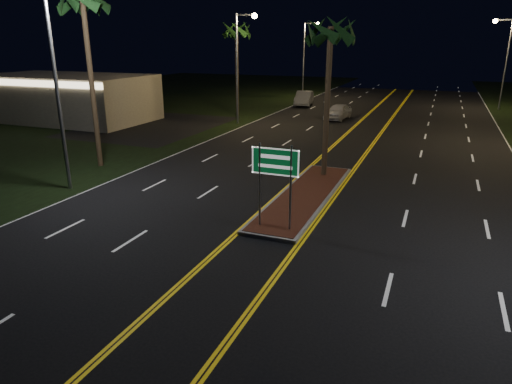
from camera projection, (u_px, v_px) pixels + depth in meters
The scene contains 14 objects.
ground at pixel (245, 262), 14.80m from camera, with size 120.00×120.00×0.00m, color black.
grass_left at pixel (75, 110), 47.44m from camera, with size 40.00×110.00×0.01m, color black.
median_island at pixel (305, 196), 20.94m from camera, with size 2.25×10.25×0.17m.
highway_sign at pixel (275, 170), 16.51m from camera, with size 1.80×0.08×3.20m.
commercial_building at pixel (67, 98), 40.98m from camera, with size 15.00×8.12×4.00m.
streetlight_left_near at pixel (61, 69), 20.30m from camera, with size 1.91×0.44×9.00m.
streetlight_left_mid at pixel (241, 56), 37.92m from camera, with size 1.91×0.44×9.00m.
streetlight_left_far at pixel (307, 51), 55.53m from camera, with size 1.91×0.44×9.00m.
streetlight_right_far at pixel (504, 53), 46.26m from camera, with size 1.91×0.44×9.00m.
palm_median at pixel (331, 31), 21.76m from camera, with size 2.40×2.40×8.30m.
palm_left_near at pixel (83, 3), 23.54m from camera, with size 2.40×2.40×9.80m.
palm_left_far at pixel (236, 31), 41.56m from camera, with size 2.40×2.40×8.80m.
car_near at pixel (338, 110), 41.66m from camera, with size 2.10×4.90×1.63m, color silver.
car_far at pixel (304, 97), 50.75m from camera, with size 2.34×5.46×1.82m, color #AAADB4.
Camera 1 is at (5.29, -12.24, 6.83)m, focal length 32.00 mm.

